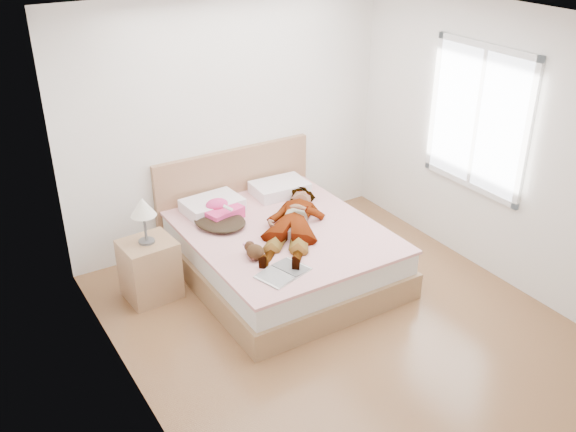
% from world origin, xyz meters
% --- Properties ---
extents(ground, '(4.00, 4.00, 0.00)m').
position_xyz_m(ground, '(0.00, 0.00, 0.00)').
color(ground, '#522C19').
rests_on(ground, ground).
extents(woman, '(1.46, 1.56, 0.21)m').
position_xyz_m(woman, '(0.10, 0.90, 0.62)').
color(woman, white).
rests_on(woman, bed).
extents(hair, '(0.61, 0.67, 0.08)m').
position_xyz_m(hair, '(-0.47, 1.35, 0.55)').
color(hair, black).
rests_on(hair, bed).
extents(phone, '(0.10, 0.10, 0.05)m').
position_xyz_m(phone, '(-0.40, 1.30, 0.70)').
color(phone, silver).
rests_on(phone, bed).
extents(room_shell, '(4.00, 4.00, 4.00)m').
position_xyz_m(room_shell, '(1.77, 0.30, 1.50)').
color(room_shell, white).
rests_on(room_shell, ground).
extents(bed, '(1.80, 2.08, 1.00)m').
position_xyz_m(bed, '(0.00, 1.04, 0.28)').
color(bed, '#8D6341').
rests_on(bed, ground).
extents(towel, '(0.44, 0.38, 0.20)m').
position_xyz_m(towel, '(-0.40, 1.48, 0.59)').
color(towel, '#F54285').
rests_on(towel, bed).
extents(magazine, '(0.51, 0.41, 0.03)m').
position_xyz_m(magazine, '(-0.41, 0.27, 0.52)').
color(magazine, white).
rests_on(magazine, bed).
extents(coffee_mug, '(0.12, 0.10, 0.09)m').
position_xyz_m(coffee_mug, '(-0.03, 0.77, 0.56)').
color(coffee_mug, white).
rests_on(coffee_mug, bed).
extents(plush_toy, '(0.16, 0.24, 0.13)m').
position_xyz_m(plush_toy, '(-0.49, 0.63, 0.58)').
color(plush_toy, black).
rests_on(plush_toy, bed).
extents(nightstand, '(0.50, 0.45, 1.02)m').
position_xyz_m(nightstand, '(-1.24, 1.28, 0.34)').
color(nightstand, olive).
rests_on(nightstand, ground).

